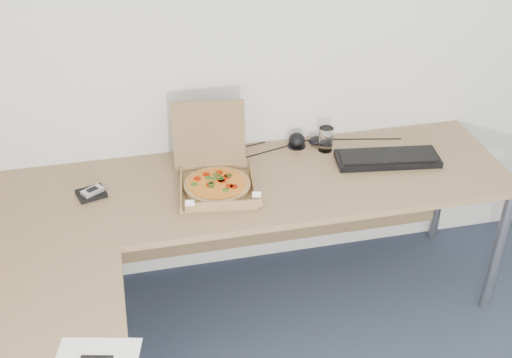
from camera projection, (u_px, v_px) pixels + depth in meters
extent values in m
cube|color=#92724A|center=(239.00, 186.00, 2.97)|extent=(2.50, 0.70, 0.03)
cylinder|color=gray|center=(441.00, 186.00, 3.64)|extent=(0.05, 0.05, 0.70)
cube|color=olive|center=(217.00, 189.00, 2.92)|extent=(0.33, 0.33, 0.01)
cube|color=olive|center=(209.00, 136.00, 2.98)|extent=(0.33, 0.07, 0.33)
cylinder|color=tan|center=(217.00, 186.00, 2.91)|extent=(0.30, 0.30, 0.02)
cylinder|color=red|center=(217.00, 183.00, 2.90)|extent=(0.26, 0.26, 0.00)
cylinder|color=white|center=(326.00, 139.00, 3.18)|extent=(0.07, 0.07, 0.12)
cube|color=black|center=(387.00, 159.00, 3.12)|extent=(0.51, 0.24, 0.03)
ellipsoid|color=black|center=(319.00, 140.00, 3.26)|extent=(0.12, 0.08, 0.04)
cube|color=black|center=(91.00, 194.00, 2.88)|extent=(0.14, 0.13, 0.02)
cube|color=#B2B5BA|center=(92.00, 191.00, 2.86)|extent=(0.10, 0.09, 0.02)
ellipsoid|color=black|center=(297.00, 139.00, 3.23)|extent=(0.09, 0.09, 0.08)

